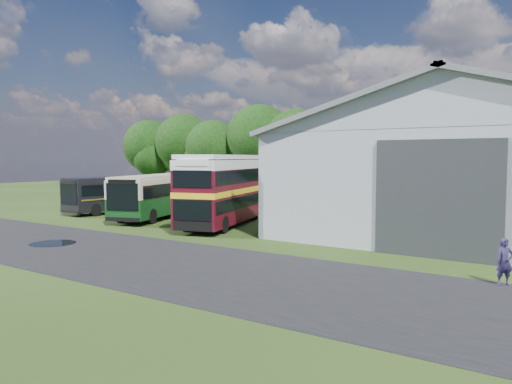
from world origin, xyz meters
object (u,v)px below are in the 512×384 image
Objects in this scene: visitor_a at (505,262)px; bus_maroon_double at (226,190)px; bus_green_single at (163,194)px; storage_shed at (490,159)px; bus_dark_single at (125,193)px.

bus_maroon_double is at bearing 121.41° from visitor_a.
visitor_a is at bearing -36.06° from bus_green_single.
bus_maroon_double is 6.72× the size of visitor_a.
bus_green_single reaches higher than visitor_a.
storage_shed reaches higher than bus_dark_single.
bus_maroon_double reaches higher than bus_green_single.
storage_shed reaches higher than bus_green_single.
bus_dark_single is 29.48m from visitor_a.
bus_green_single is 5.18m from bus_dark_single.
bus_dark_single is (-5.10, 0.94, -0.15)m from bus_green_single.
bus_maroon_double is at bearing -6.32° from bus_dark_single.
visitor_a is (23.14, -7.51, -0.82)m from bus_green_single.
bus_dark_single is at bearing 126.46° from visitor_a.
bus_maroon_double is 18.12m from visitor_a.
storage_shed is 16.32m from bus_maroon_double.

